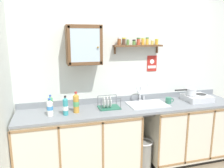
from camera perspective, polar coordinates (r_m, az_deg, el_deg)
The scene contains 18 objects.
back_wall at distance 3.32m, azimuth 3.43°, elevation 2.00°, with size 3.71×0.07×2.58m.
lower_cabinet_run at distance 3.13m, azimuth -8.41°, elevation -15.13°, with size 1.59×0.59×0.90m.
lower_cabinet_run_right at distance 3.69m, azimuth 18.64°, elevation -11.31°, with size 1.28×0.59×0.90m.
countertop at distance 3.12m, azimuth 5.24°, elevation -5.99°, with size 3.07×0.61×0.03m, color gray.
backsplash at distance 3.36m, azimuth 3.55°, elevation -3.66°, with size 3.07×0.02×0.08m, color gray.
sink at distance 3.24m, azimuth 8.78°, elevation -5.31°, with size 0.54×0.43×0.43m.
hot_plate_stove at distance 3.61m, azimuth 20.77°, elevation -3.29°, with size 0.38×0.34×0.09m.
saucepan at distance 3.55m, azimuth 19.40°, elevation -1.77°, with size 0.34×0.16×0.10m.
bottle_opaque_white_0 at distance 2.82m, azimuth -15.51°, elevation -5.87°, with size 0.07×0.07×0.22m.
bottle_detergent_teal_1 at distance 2.81m, azimuth -11.77°, elevation -5.64°, with size 0.07×0.07×0.24m.
bottle_soda_green_2 at distance 3.01m, azimuth -15.39°, elevation -4.83°, with size 0.06×0.06×0.21m.
bottle_juice_amber_3 at distance 2.87m, azimuth -9.14°, elevation -4.82°, with size 0.08×0.08×0.27m.
dish_rack at distance 3.03m, azimuth -0.97°, elevation -5.37°, with size 0.29×0.22×0.16m.
mug at distance 3.34m, azimuth 14.22°, elevation -4.04°, with size 0.12×0.08×0.09m.
wall_cabinet at distance 2.95m, azimuth -7.22°, elevation 9.85°, with size 0.44×0.31×0.50m.
spice_shelf at distance 3.23m, azimuth 6.52°, elevation 10.05°, with size 0.71×0.14×0.23m.
warning_sign at distance 3.42m, azimuth 10.12°, elevation 5.15°, with size 0.15×0.01×0.23m.
trash_bin at distance 3.38m, azimuth 8.09°, elevation -17.38°, with size 0.25×0.25×0.43m.
Camera 1 is at (-1.07, -2.41, 1.89)m, focal length 35.89 mm.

